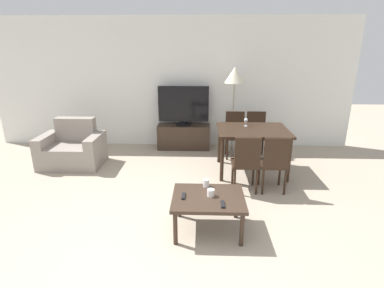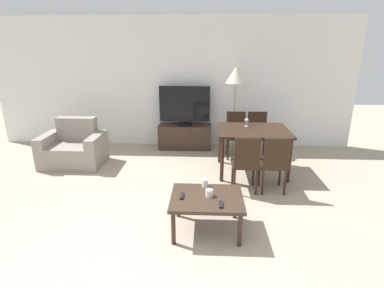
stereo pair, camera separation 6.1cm
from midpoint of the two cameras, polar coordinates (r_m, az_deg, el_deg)
ground_plane at (r=3.34m, az=-10.79°, el=-21.34°), size 18.00×18.00×0.00m
wall_back at (r=6.49m, az=-3.54°, el=11.42°), size 7.67×0.06×2.70m
armchair at (r=5.95m, az=-21.29°, el=-0.88°), size 1.08×0.76×0.84m
tv_stand at (r=6.43m, az=-1.10°, el=1.42°), size 1.10×0.40×0.51m
tv at (r=6.27m, az=-1.14°, el=7.30°), size 1.05×0.32×0.82m
coffee_table at (r=3.55m, az=3.33°, el=-10.74°), size 0.84×0.68×0.44m
dining_table at (r=5.19m, az=11.87°, el=1.79°), size 1.19×0.96×0.77m
dining_chair_near at (r=4.48m, az=10.58°, el=-3.30°), size 0.40×0.40×0.89m
dining_chair_far at (r=6.02m, az=12.59°, el=2.14°), size 0.40×0.40×0.89m
dining_chair_near_right at (r=4.55m, az=15.77°, el=-3.32°), size 0.40×0.40×0.89m
dining_chair_far_left at (r=5.96m, az=8.66°, el=2.22°), size 0.40×0.40×0.89m
floor_lamp at (r=6.04m, az=8.64°, el=12.38°), size 0.40×0.40×1.73m
remote_primary at (r=3.52m, az=-1.43°, el=-9.85°), size 0.04×0.15×0.02m
remote_secondary at (r=3.36m, az=6.05°, el=-11.36°), size 0.04×0.15×0.02m
cup_white_near at (r=3.52m, az=3.80°, el=-9.26°), size 0.09×0.09×0.09m
cup_colored_far at (r=3.73m, az=2.95°, el=-7.45°), size 0.07×0.07×0.10m
wine_glass_left at (r=5.29m, az=10.69°, el=4.36°), size 0.07×0.07×0.15m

